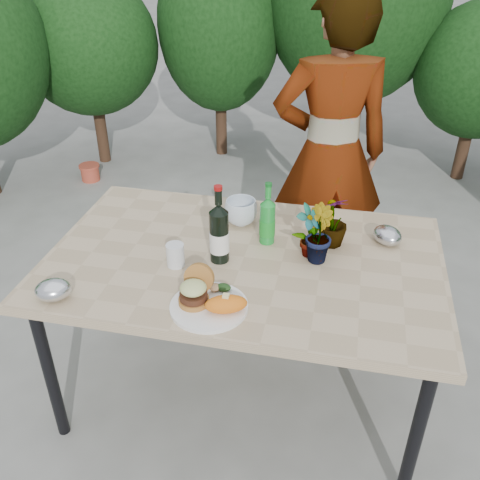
% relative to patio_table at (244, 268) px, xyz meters
% --- Properties ---
extents(ground, '(80.00, 80.00, 0.00)m').
position_rel_patio_table_xyz_m(ground, '(0.00, 0.00, -0.69)').
color(ground, slate).
rests_on(ground, ground).
extents(patio_table, '(1.60, 1.00, 0.75)m').
position_rel_patio_table_xyz_m(patio_table, '(0.00, 0.00, 0.00)').
color(patio_table, tan).
rests_on(patio_table, ground).
extents(shrub_hedge, '(6.91, 5.16, 2.23)m').
position_rel_patio_table_xyz_m(shrub_hedge, '(0.32, 1.63, 0.47)').
color(shrub_hedge, '#382316').
rests_on(shrub_hedge, ground).
extents(dinner_plate, '(0.28, 0.28, 0.01)m').
position_rel_patio_table_xyz_m(dinner_plate, '(-0.05, -0.35, 0.06)').
color(dinner_plate, white).
rests_on(dinner_plate, patio_table).
extents(burger_stack, '(0.11, 0.16, 0.11)m').
position_rel_patio_table_xyz_m(burger_stack, '(-0.11, -0.33, 0.12)').
color(burger_stack, '#B7722D').
rests_on(burger_stack, dinner_plate).
extents(sweet_potato, '(0.17, 0.12, 0.06)m').
position_rel_patio_table_xyz_m(sweet_potato, '(0.01, -0.37, 0.10)').
color(sweet_potato, orange).
rests_on(sweet_potato, dinner_plate).
extents(grilled_veg, '(0.08, 0.05, 0.03)m').
position_rel_patio_table_xyz_m(grilled_veg, '(-0.04, -0.26, 0.09)').
color(grilled_veg, olive).
rests_on(grilled_veg, dinner_plate).
extents(wine_bottle, '(0.08, 0.08, 0.33)m').
position_rel_patio_table_xyz_m(wine_bottle, '(-0.09, -0.04, 0.18)').
color(wine_bottle, black).
rests_on(wine_bottle, patio_table).
extents(sparkling_water, '(0.07, 0.07, 0.28)m').
position_rel_patio_table_xyz_m(sparkling_water, '(0.07, 0.14, 0.16)').
color(sparkling_water, '#198A2D').
rests_on(sparkling_water, patio_table).
extents(plastic_cup, '(0.07, 0.07, 0.09)m').
position_rel_patio_table_xyz_m(plastic_cup, '(-0.25, -0.11, 0.10)').
color(plastic_cup, silver).
rests_on(plastic_cup, patio_table).
extents(seedling_left, '(0.14, 0.14, 0.23)m').
position_rel_patio_table_xyz_m(seedling_left, '(0.25, 0.06, 0.17)').
color(seedling_left, '#2A551D').
rests_on(seedling_left, patio_table).
extents(seedling_mid, '(0.15, 0.16, 0.23)m').
position_rel_patio_table_xyz_m(seedling_mid, '(0.29, 0.05, 0.17)').
color(seedling_mid, '#285D1F').
rests_on(seedling_mid, patio_table).
extents(seedling_right, '(0.17, 0.17, 0.22)m').
position_rel_patio_table_xyz_m(seedling_right, '(0.34, 0.18, 0.17)').
color(seedling_right, '#28521C').
rests_on(seedling_right, patio_table).
extents(blue_bowl, '(0.19, 0.19, 0.12)m').
position_rel_patio_table_xyz_m(blue_bowl, '(-0.07, 0.27, 0.12)').
color(blue_bowl, silver).
rests_on(blue_bowl, patio_table).
extents(foil_packet_left, '(0.16, 0.15, 0.08)m').
position_rel_patio_table_xyz_m(foil_packet_left, '(-0.62, -0.41, 0.10)').
color(foil_packet_left, silver).
rests_on(foil_packet_left, patio_table).
extents(foil_packet_right, '(0.17, 0.17, 0.08)m').
position_rel_patio_table_xyz_m(foil_packet_right, '(0.57, 0.23, 0.10)').
color(foil_packet_right, '#B3B6BA').
rests_on(foil_packet_right, patio_table).
extents(person, '(0.71, 0.56, 1.71)m').
position_rel_patio_table_xyz_m(person, '(0.28, 0.89, 0.16)').
color(person, '#A26D51').
rests_on(person, ground).
extents(terracotta_pot, '(0.17, 0.17, 0.14)m').
position_rel_patio_table_xyz_m(terracotta_pot, '(-1.74, 1.98, -0.62)').
color(terracotta_pot, '#B5432E').
rests_on(terracotta_pot, ground).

